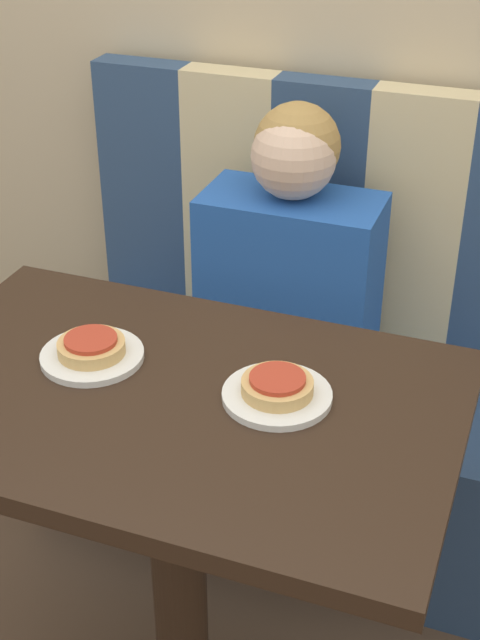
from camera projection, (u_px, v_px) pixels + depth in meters
name	position (u px, v px, depth m)	size (l,w,h in m)	color
booth_seat	(285.00, 437.00, 2.21)	(1.13, 0.54, 0.44)	navy
booth_backrest	(320.00, 207.00, 2.12)	(1.13, 0.08, 0.61)	navy
dining_table	(173.00, 455.00, 1.47)	(0.92, 0.60, 0.78)	black
person	(291.00, 251.00, 1.95)	(0.39, 0.22, 0.62)	#2356B2
plate_left	(92.00, 356.00, 1.49)	(0.17, 0.17, 0.01)	white
plate_right	(277.00, 395.00, 1.39)	(0.17, 0.17, 0.01)	white
pizza_left	(91.00, 346.00, 1.48)	(0.11, 0.11, 0.03)	tan
pizza_right	(277.00, 385.00, 1.38)	(0.11, 0.11, 0.03)	tan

